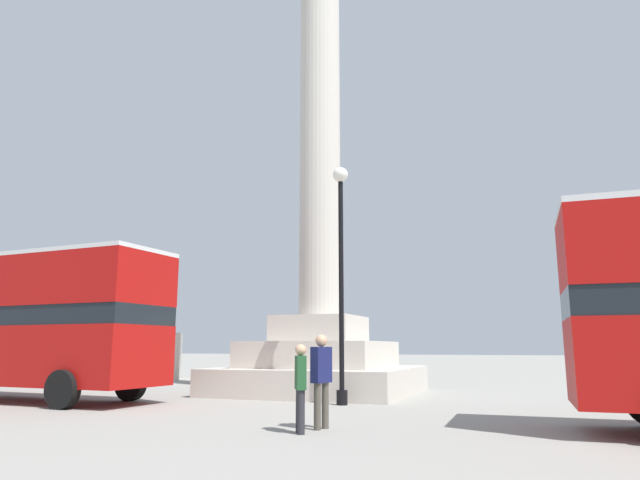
# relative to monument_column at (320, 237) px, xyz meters

# --- Properties ---
(ground_plane) EXTENTS (200.00, 200.00, 0.00)m
(ground_plane) POSITION_rel_monument_column_xyz_m (0.00, 0.00, -5.53)
(ground_plane) COLOR gray
(monument_column) EXTENTS (6.39, 6.39, 21.44)m
(monument_column) POSITION_rel_monument_column_xyz_m (0.00, 0.00, 0.00)
(monument_column) COLOR beige
(monument_column) RESTS_ON ground_plane
(bus_a) EXTENTS (10.53, 3.25, 4.31)m
(bus_a) POSITION_rel_monument_column_xyz_m (-7.99, -5.78, -3.15)
(bus_a) COLOR #A80F0C
(bus_a) RESTS_ON ground_plane
(equestrian_statue) EXTENTS (4.75, 4.39, 5.42)m
(equestrian_statue) POSITION_rel_monument_column_xyz_m (-11.25, 4.71, -4.15)
(equestrian_statue) COLOR beige
(equestrian_statue) RESTS_ON ground_plane
(street_lamp) EXTENTS (0.45, 0.45, 6.84)m
(street_lamp) POSITION_rel_monument_column_xyz_m (2.01, -3.65, -1.53)
(street_lamp) COLOR black
(street_lamp) RESTS_ON ground_plane
(pedestrian_near_lamp) EXTENTS (0.32, 0.51, 1.82)m
(pedestrian_near_lamp) POSITION_rel_monument_column_xyz_m (3.12, -8.27, -4.48)
(pedestrian_near_lamp) COLOR #4C473D
(pedestrian_near_lamp) RESTS_ON ground_plane
(pedestrian_by_plinth) EXTENTS (0.36, 0.46, 1.63)m
(pedestrian_by_plinth) POSITION_rel_monument_column_xyz_m (2.94, -8.92, -4.63)
(pedestrian_by_plinth) COLOR #28282D
(pedestrian_by_plinth) RESTS_ON ground_plane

